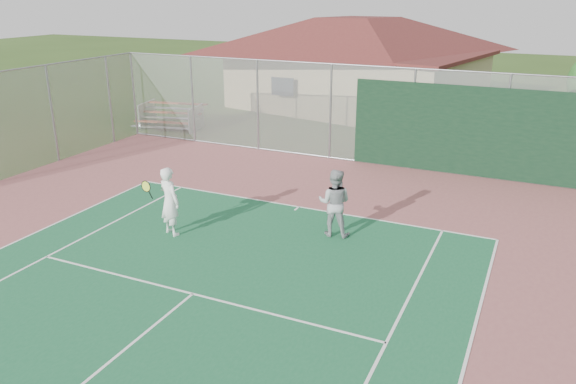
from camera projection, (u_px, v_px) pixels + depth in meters
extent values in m
cylinder|color=gray|center=(134.00, 94.00, 24.06)|extent=(0.08, 0.08, 3.50)
cylinder|color=gray|center=(193.00, 100.00, 22.87)|extent=(0.08, 0.08, 3.50)
cylinder|color=gray|center=(258.00, 106.00, 21.69)|extent=(0.08, 0.08, 3.50)
cylinder|color=gray|center=(330.00, 112.00, 20.51)|extent=(0.08, 0.08, 3.50)
cylinder|color=gray|center=(412.00, 120.00, 19.32)|extent=(0.08, 0.08, 3.50)
cylinder|color=gray|center=(504.00, 128.00, 18.14)|extent=(0.08, 0.08, 3.50)
cylinder|color=gray|center=(359.00, 65.00, 19.52)|extent=(20.00, 0.05, 0.05)
cylinder|color=gray|center=(355.00, 160.00, 20.69)|extent=(20.00, 0.05, 0.05)
cube|color=#999EA0|center=(357.00, 115.00, 20.11)|extent=(20.00, 0.02, 3.50)
cube|color=black|center=(503.00, 135.00, 18.16)|extent=(10.00, 0.04, 3.00)
cylinder|color=gray|center=(110.00, 100.00, 22.77)|extent=(0.08, 0.08, 3.50)
cylinder|color=gray|center=(52.00, 114.00, 20.21)|extent=(0.08, 0.08, 3.50)
cube|color=#999EA0|center=(52.00, 114.00, 20.21)|extent=(0.02, 9.00, 3.50)
cube|color=tan|center=(356.00, 81.00, 29.64)|extent=(13.00, 9.94, 2.92)
cube|color=maroon|center=(357.00, 51.00, 29.13)|extent=(13.57, 10.51, 0.18)
pyramid|color=maroon|center=(358.00, 17.00, 28.55)|extent=(14.30, 10.94, 1.75)
cube|color=black|center=(369.00, 105.00, 25.67)|extent=(0.88, 0.06, 2.05)
cube|color=#A04425|center=(165.00, 122.00, 25.36)|extent=(2.91, 0.86, 0.05)
cube|color=#B2B5BA|center=(162.00, 128.00, 25.22)|extent=(2.90, 0.83, 0.04)
cube|color=#A04425|center=(171.00, 113.00, 25.70)|extent=(2.91, 0.86, 0.05)
cube|color=#B2B5BA|center=(168.00, 118.00, 25.56)|extent=(2.90, 0.83, 0.04)
cube|color=#A04425|center=(177.00, 103.00, 26.05)|extent=(2.91, 0.86, 0.05)
cube|color=#B2B5BA|center=(175.00, 108.00, 25.90)|extent=(2.90, 0.83, 0.04)
cube|color=#B2B5BA|center=(147.00, 113.00, 26.29)|extent=(0.41, 1.72, 1.07)
cube|color=#B2B5BA|center=(196.00, 118.00, 25.22)|extent=(0.41, 1.72, 1.07)
imported|color=white|center=(170.00, 202.00, 14.23)|extent=(0.76, 0.62, 1.80)
imported|color=#9B9DA0|center=(335.00, 203.00, 14.19)|extent=(0.94, 0.79, 1.76)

